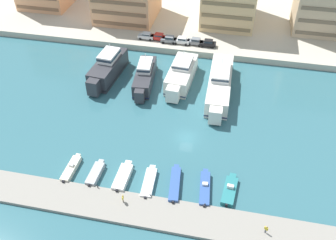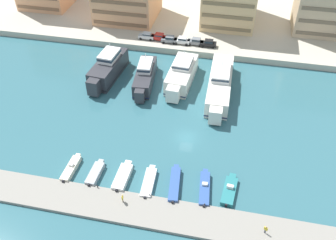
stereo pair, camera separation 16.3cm
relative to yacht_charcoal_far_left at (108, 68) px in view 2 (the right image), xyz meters
name	(u,v)px [view 2 (the right image)]	position (x,y,z in m)	size (l,w,h in m)	color
ground_plane	(186,138)	(21.34, -16.75, -2.41)	(400.00, 400.00, 0.00)	#336670
pier_dock	(167,215)	(21.34, -34.95, -2.13)	(120.00, 6.01, 0.55)	gray
yacht_charcoal_far_left	(108,68)	(0.00, 0.00, 0.00)	(5.83, 16.74, 7.59)	#333338
yacht_charcoal_left	(145,76)	(8.99, -0.76, -0.45)	(5.00, 15.84, 6.60)	#333338
yacht_ivory_mid_left	(181,74)	(16.98, 1.32, -0.27)	(5.77, 16.66, 6.89)	silver
yacht_ivory_center_left	(220,84)	(25.94, -0.62, -0.26)	(5.19, 22.84, 6.96)	silver
motorboat_cream_far_left	(71,168)	(2.97, -29.10, -1.90)	(1.66, 6.69, 1.40)	beige
motorboat_grey_left	(95,173)	(7.52, -29.34, -1.89)	(1.88, 6.05, 1.03)	#9EA3A8
motorboat_white_mid_left	(123,177)	(12.39, -29.09, -1.88)	(2.24, 6.90, 1.07)	white
motorboat_white_center_left	(149,182)	(17.03, -29.27, -1.98)	(2.15, 7.26, 0.88)	white
motorboat_blue_center	(175,184)	(21.38, -28.83, -1.90)	(2.40, 8.19, 1.02)	#33569E
motorboat_blue_center_right	(205,188)	(26.42, -28.60, -1.94)	(2.31, 7.98, 1.33)	#33569E
motorboat_teal_mid_right	(229,190)	(30.52, -28.12, -1.99)	(2.52, 7.04, 1.36)	teal
car_silver_far_left	(147,36)	(4.96, 16.54, 0.19)	(4.15, 2.01, 1.80)	#B7BCC1
car_red_left	(159,37)	(8.23, 16.69, 0.19)	(4.18, 2.09, 1.80)	red
car_grey_mid_left	(169,39)	(11.19, 15.94, 0.19)	(4.15, 2.01, 1.80)	slate
car_white_center_left	(182,40)	(14.49, 16.05, 0.19)	(4.15, 2.03, 1.80)	white
car_grey_center	(196,41)	(17.99, 16.25, 0.19)	(4.18, 2.08, 1.80)	slate
car_black_center_right	(208,43)	(21.28, 16.03, 0.19)	(4.16, 2.03, 1.80)	black
pedestrian_near_edge	(122,198)	(13.97, -34.09, -0.86)	(0.31, 0.64, 1.69)	#7A6B56
pedestrian_mid_deck	(266,229)	(36.32, -35.15, -0.91)	(0.55, 0.40, 1.59)	#4C515B
bollard_west	(97,186)	(8.97, -32.19, -1.53)	(0.20, 0.20, 0.61)	#2D2D33
bollard_west_mid	(150,195)	(17.93, -32.19, -1.53)	(0.20, 0.20, 0.61)	#2D2D33
bollard_east_mid	(205,205)	(26.89, -32.19, -1.53)	(0.20, 0.20, 0.61)	#2D2D33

